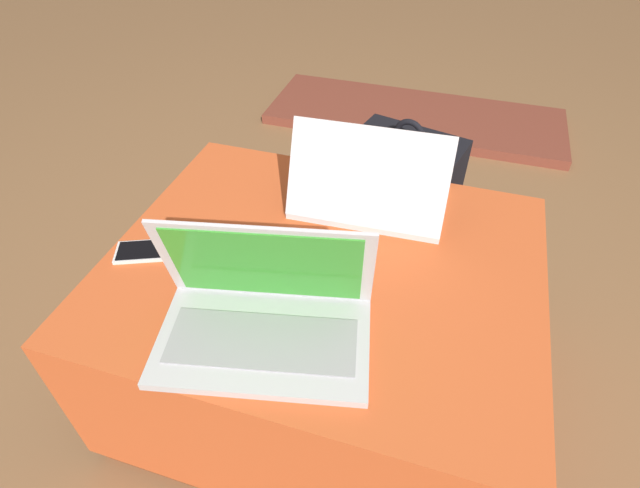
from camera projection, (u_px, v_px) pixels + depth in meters
name	position (u px, v px, depth m)	size (l,w,h in m)	color
ground_plane	(323.00, 380.00, 1.36)	(14.00, 14.00, 0.00)	olive
ottoman	(323.00, 328.00, 1.21)	(0.91, 0.75, 0.45)	maroon
laptop_near	(264.00, 315.00, 0.89)	(0.42, 0.30, 0.23)	silver
laptop_far	(369.00, 192.00, 1.17)	(0.36, 0.24, 0.22)	silver
cell_phone	(147.00, 251.00, 1.08)	(0.15, 0.11, 0.01)	white
backpack	(400.00, 211.00, 1.54)	(0.34, 0.31, 0.55)	black
fireplace_hearth	(415.00, 116.00, 2.43)	(1.40, 0.50, 0.04)	brown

